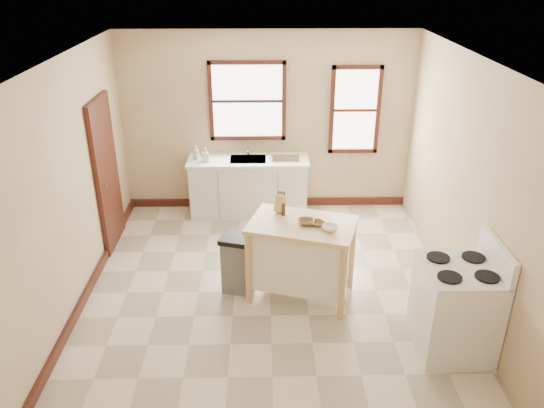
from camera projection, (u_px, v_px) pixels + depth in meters
The scene contains 23 objects.
floor at pixel (270, 291), 6.55m from camera, with size 5.00×5.00×0.00m, color beige.
ceiling at pixel (270, 60), 5.35m from camera, with size 5.00×5.00×0.00m, color white.
wall_back at pixel (267, 123), 8.21m from camera, with size 4.50×0.04×2.80m, color beige.
wall_left at pixel (68, 189), 5.91m from camera, with size 0.04×5.00×2.80m, color beige.
wall_right at pixel (468, 186), 5.99m from camera, with size 0.04×5.00×2.80m, color beige.
window_main at pixel (247, 101), 8.03m from camera, with size 1.17×0.06×1.22m, color #401611, non-canonical shape.
window_side at pixel (355, 110), 8.13m from camera, with size 0.77×0.06×1.37m, color #401611, non-canonical shape.
door_left at pixel (107, 174), 7.23m from camera, with size 0.06×0.90×2.10m, color #401611.
baseboard_back at pixel (268, 202), 8.75m from camera, with size 4.50×0.04×0.12m, color #401611.
baseboard_left at pixel (89, 289), 6.48m from camera, with size 0.04×5.00×0.12m, color #401611.
sink_counter at pixel (249, 186), 8.33m from camera, with size 1.86×0.62×0.92m, color silver, non-canonical shape.
faucet at pixel (248, 148), 8.25m from camera, with size 0.03×0.03×0.22m, color silver.
soap_bottle_a at pixel (196, 153), 8.07m from camera, with size 0.09×0.09×0.22m, color #B2B2B2.
soap_bottle_b at pixel (205, 155), 8.01m from camera, with size 0.09×0.10×0.21m, color #B2B2B2.
dish_rack at pixel (285, 156), 8.11m from camera, with size 0.44×0.33×0.11m, color silver, non-canonical shape.
kitchen_island at pixel (301, 260), 6.28m from camera, with size 1.20×0.76×0.98m, color #FBD493, non-canonical shape.
knife_block at pixel (280, 204), 6.30m from camera, with size 0.10×0.10×0.20m, color tan, non-canonical shape.
pepper_grinder at pixel (283, 209), 6.22m from camera, with size 0.04×0.04×0.15m, color #402511.
bowl_a at pixel (306, 222), 6.04m from camera, with size 0.19×0.19×0.05m, color brown.
bowl_b at pixel (318, 223), 6.02m from camera, with size 0.16×0.16×0.04m, color brown.
bowl_c at pixel (330, 228), 5.90m from camera, with size 0.18×0.18×0.06m, color white.
trash_bin at pixel (238, 263), 6.43m from camera, with size 0.38×0.32×0.74m, color #5F5F5D, non-canonical shape.
gas_stove at pixel (457, 297), 5.37m from camera, with size 0.78×0.79×1.24m, color white, non-canonical shape.
Camera 1 is at (-0.08, -5.45, 3.78)m, focal length 35.00 mm.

